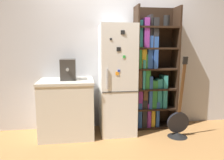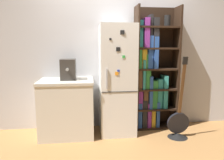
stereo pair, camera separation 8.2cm
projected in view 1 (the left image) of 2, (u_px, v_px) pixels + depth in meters
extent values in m
plane|color=#A87542|center=(118.00, 135.00, 3.48)|extent=(16.00, 16.00, 0.00)
cube|color=silver|center=(114.00, 52.00, 3.74)|extent=(8.00, 0.05, 2.60)
cube|color=white|center=(117.00, 80.00, 3.50)|extent=(0.55, 0.58, 1.73)
cube|color=#333333|center=(120.00, 92.00, 3.23)|extent=(0.54, 0.01, 0.01)
cube|color=#B2B2B7|center=(107.00, 79.00, 3.16)|extent=(0.02, 0.02, 0.30)
cube|color=black|center=(119.00, 49.00, 3.13)|extent=(0.06, 0.01, 0.06)
cube|color=blue|center=(119.00, 71.00, 3.18)|extent=(0.04, 0.01, 0.03)
cube|color=orange|center=(117.00, 73.00, 3.18)|extent=(0.05, 0.01, 0.05)
cube|color=black|center=(111.00, 39.00, 3.09)|extent=(0.03, 0.01, 0.03)
cube|color=black|center=(123.00, 32.00, 3.10)|extent=(0.06, 0.02, 0.06)
cube|color=green|center=(124.00, 57.00, 3.16)|extent=(0.04, 0.01, 0.04)
cube|color=black|center=(136.00, 69.00, 3.64)|extent=(0.03, 0.33, 2.05)
cube|color=black|center=(175.00, 68.00, 3.74)|extent=(0.03, 0.33, 2.05)
cube|color=black|center=(153.00, 68.00, 3.84)|extent=(0.72, 0.03, 2.05)
cube|color=black|center=(154.00, 126.00, 3.85)|extent=(0.66, 0.30, 0.03)
cube|color=black|center=(154.00, 108.00, 3.80)|extent=(0.66, 0.30, 0.03)
cube|color=black|center=(155.00, 89.00, 3.74)|extent=(0.66, 0.30, 0.03)
cube|color=black|center=(156.00, 69.00, 3.69)|extent=(0.66, 0.30, 0.03)
cube|color=black|center=(156.00, 48.00, 3.64)|extent=(0.66, 0.30, 0.03)
cube|color=black|center=(157.00, 28.00, 3.59)|extent=(0.66, 0.30, 0.03)
cube|color=#2D59B2|center=(138.00, 114.00, 3.78)|extent=(0.07, 0.26, 0.42)
cube|color=#262628|center=(143.00, 113.00, 3.77)|extent=(0.08, 0.22, 0.47)
cube|color=purple|center=(147.00, 114.00, 3.80)|extent=(0.06, 0.26, 0.42)
cube|color=gold|center=(152.00, 110.00, 3.81)|extent=(0.06, 0.24, 0.53)
cube|color=#2D59B2|center=(156.00, 113.00, 3.82)|extent=(0.05, 0.26, 0.44)
cube|color=purple|center=(139.00, 92.00, 3.71)|extent=(0.08, 0.21, 0.54)
cube|color=brown|center=(144.00, 95.00, 3.74)|extent=(0.07, 0.23, 0.45)
cube|color=#2D59B2|center=(149.00, 91.00, 3.74)|extent=(0.05, 0.28, 0.55)
cube|color=#338C3F|center=(153.00, 94.00, 3.76)|extent=(0.08, 0.24, 0.48)
cube|color=teal|center=(158.00, 93.00, 3.77)|extent=(0.08, 0.22, 0.50)
cube|color=teal|center=(163.00, 91.00, 3.77)|extent=(0.07, 0.25, 0.56)
cube|color=brown|center=(139.00, 76.00, 3.66)|extent=(0.06, 0.24, 0.43)
cube|color=teal|center=(142.00, 74.00, 3.67)|extent=(0.04, 0.28, 0.48)
cube|color=#338C3F|center=(146.00, 71.00, 3.68)|extent=(0.08, 0.24, 0.57)
cube|color=#338C3F|center=(139.00, 57.00, 3.62)|extent=(0.04, 0.25, 0.36)
cube|color=gold|center=(143.00, 58.00, 3.64)|extent=(0.08, 0.24, 0.35)
cube|color=#2D59B2|center=(148.00, 52.00, 3.63)|extent=(0.08, 0.25, 0.53)
cube|color=#2D59B2|center=(154.00, 53.00, 3.64)|extent=(0.07, 0.28, 0.51)
cube|color=teal|center=(139.00, 34.00, 3.57)|extent=(0.06, 0.22, 0.43)
cube|color=purple|center=(145.00, 33.00, 3.56)|extent=(0.08, 0.26, 0.47)
cube|color=#262628|center=(149.00, 31.00, 3.58)|extent=(0.04, 0.22, 0.52)
cube|color=#262628|center=(154.00, 33.00, 3.59)|extent=(0.09, 0.25, 0.47)
cylinder|color=black|center=(167.00, 21.00, 3.59)|extent=(0.10, 0.10, 0.18)
cube|color=silver|center=(67.00, 109.00, 3.43)|extent=(0.81, 0.64, 0.84)
cube|color=beige|center=(66.00, 81.00, 3.36)|extent=(0.83, 0.66, 0.04)
cube|color=#38332D|center=(68.00, 69.00, 3.39)|extent=(0.23, 0.30, 0.32)
cylinder|color=#A5A39E|center=(67.00, 70.00, 3.21)|extent=(0.04, 0.06, 0.04)
cone|color=black|center=(177.00, 135.00, 3.41)|extent=(0.31, 0.31, 0.06)
cylinder|color=black|center=(178.00, 122.00, 3.38)|extent=(0.34, 0.09, 0.34)
cube|color=brown|center=(182.00, 89.00, 3.22)|extent=(0.04, 0.12, 0.74)
cube|color=black|center=(185.00, 60.00, 3.10)|extent=(0.07, 0.04, 0.11)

